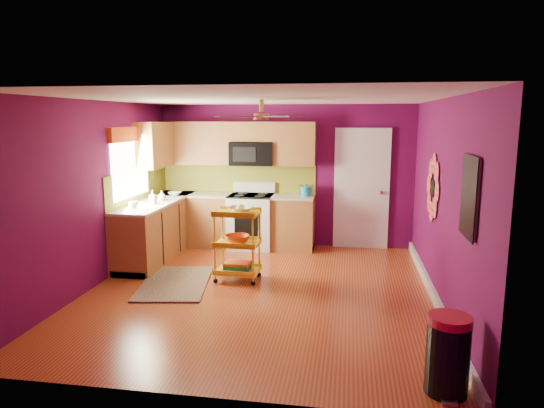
# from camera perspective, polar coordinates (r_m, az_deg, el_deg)

# --- Properties ---
(ground) EXTENTS (5.00, 5.00, 0.00)m
(ground) POSITION_cam_1_polar(r_m,az_deg,el_deg) (6.52, -1.48, -10.23)
(ground) COLOR maroon
(ground) RESTS_ON ground
(room_envelope) EXTENTS (4.54, 5.04, 2.52)m
(room_envelope) POSITION_cam_1_polar(r_m,az_deg,el_deg) (6.14, -1.30, 4.20)
(room_envelope) COLOR #570A43
(room_envelope) RESTS_ON ground
(lower_cabinets) EXTENTS (2.81, 2.31, 0.94)m
(lower_cabinets) POSITION_cam_1_polar(r_m,az_deg,el_deg) (8.41, -8.26, -2.59)
(lower_cabinets) COLOR brown
(lower_cabinets) RESTS_ON ground
(electric_range) EXTENTS (0.76, 0.66, 1.13)m
(electric_range) POSITION_cam_1_polar(r_m,az_deg,el_deg) (8.54, -2.45, -1.96)
(electric_range) COLOR white
(electric_range) RESTS_ON ground
(upper_cabinetry) EXTENTS (2.80, 2.30, 1.26)m
(upper_cabinetry) POSITION_cam_1_polar(r_m,az_deg,el_deg) (8.53, -7.11, 6.89)
(upper_cabinetry) COLOR brown
(upper_cabinetry) RESTS_ON ground
(left_window) EXTENTS (0.08, 1.35, 1.08)m
(left_window) POSITION_cam_1_polar(r_m,az_deg,el_deg) (7.83, -16.33, 5.83)
(left_window) COLOR white
(left_window) RESTS_ON ground
(panel_door) EXTENTS (0.95, 0.11, 2.15)m
(panel_door) POSITION_cam_1_polar(r_m,az_deg,el_deg) (8.57, 10.49, 1.60)
(panel_door) COLOR white
(panel_door) RESTS_ON ground
(right_wall_art) EXTENTS (0.04, 2.74, 1.04)m
(right_wall_art) POSITION_cam_1_polar(r_m,az_deg,el_deg) (5.83, 19.87, 1.42)
(right_wall_art) COLOR black
(right_wall_art) RESTS_ON ground
(ceiling_fan) EXTENTS (1.01, 1.01, 0.26)m
(ceiling_fan) POSITION_cam_1_polar(r_m,az_deg,el_deg) (6.31, -1.23, 10.34)
(ceiling_fan) COLOR #BF8C3F
(ceiling_fan) RESTS_ON ground
(shag_rug) EXTENTS (1.11, 1.57, 0.02)m
(shag_rug) POSITION_cam_1_polar(r_m,az_deg,el_deg) (6.93, -11.32, -9.08)
(shag_rug) COLOR black
(shag_rug) RESTS_ON ground
(rolling_cart) EXTENTS (0.62, 0.46, 1.10)m
(rolling_cart) POSITION_cam_1_polar(r_m,az_deg,el_deg) (6.80, -4.04, -4.41)
(rolling_cart) COLOR yellow
(rolling_cart) RESTS_ON ground
(trash_can) EXTENTS (0.36, 0.39, 0.67)m
(trash_can) POSITION_cam_1_polar(r_m,az_deg,el_deg) (4.42, 19.96, -16.33)
(trash_can) COLOR black
(trash_can) RESTS_ON ground
(teal_kettle) EXTENTS (0.18, 0.18, 0.21)m
(teal_kettle) POSITION_cam_1_polar(r_m,az_deg,el_deg) (8.35, 3.98, 1.52)
(teal_kettle) COLOR teal
(teal_kettle) RESTS_ON lower_cabinets
(toaster) EXTENTS (0.22, 0.15, 0.18)m
(toaster) POSITION_cam_1_polar(r_m,az_deg,el_deg) (8.39, 4.01, 1.60)
(toaster) COLOR beige
(toaster) RESTS_ON lower_cabinets
(soap_bottle_a) EXTENTS (0.09, 0.10, 0.21)m
(soap_bottle_a) POSITION_cam_1_polar(r_m,az_deg,el_deg) (7.79, -13.86, 0.80)
(soap_bottle_a) COLOR #EA3F72
(soap_bottle_a) RESTS_ON lower_cabinets
(soap_bottle_b) EXTENTS (0.13, 0.13, 0.16)m
(soap_bottle_b) POSITION_cam_1_polar(r_m,az_deg,el_deg) (8.07, -12.84, 0.97)
(soap_bottle_b) COLOR white
(soap_bottle_b) RESTS_ON lower_cabinets
(counter_dish) EXTENTS (0.23, 0.23, 0.06)m
(counter_dish) POSITION_cam_1_polar(r_m,az_deg,el_deg) (8.61, -11.35, 1.23)
(counter_dish) COLOR white
(counter_dish) RESTS_ON lower_cabinets
(counter_cup) EXTENTS (0.13, 0.13, 0.10)m
(counter_cup) POSITION_cam_1_polar(r_m,az_deg,el_deg) (7.47, -16.00, -0.10)
(counter_cup) COLOR white
(counter_cup) RESTS_ON lower_cabinets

